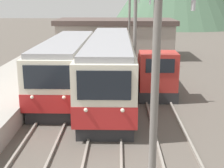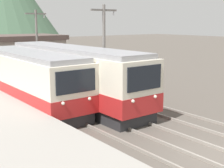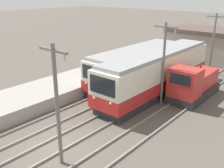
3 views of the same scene
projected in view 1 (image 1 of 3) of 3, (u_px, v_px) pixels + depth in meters
commuter_train_left at (68, 68)px, 20.65m from camera, size 2.84×11.93×3.59m
commuter_train_center at (110, 69)px, 19.97m from camera, size 2.84×14.56×3.79m
shunting_locomotive at (155, 75)px, 20.91m from camera, size 2.40×5.91×3.00m
catenary_mast_near at (155, 103)px, 7.73m from camera, size 2.00×0.20×6.52m
catenary_mast_mid at (135, 45)px, 17.77m from camera, size 2.00×0.20×6.52m
catenary_mast_far at (129, 29)px, 27.80m from camera, size 2.00×0.20×6.52m
station_building at (116, 38)px, 33.97m from camera, size 12.60×6.30×4.06m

